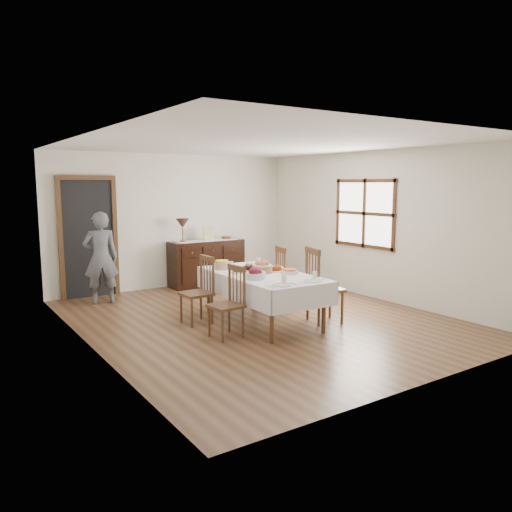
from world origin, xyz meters
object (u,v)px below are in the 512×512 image
chair_left_far (199,289)px  sideboard (207,263)px  table_lamp (182,224)px  chair_right_far (288,277)px  person (101,255)px  chair_right_near (321,285)px  dining_table (262,279)px  chair_left_near (229,301)px

chair_left_far → sideboard: size_ratio=0.65×
chair_left_far → table_lamp: table_lamp is taller
chair_right_far → person: person is taller
chair_left_far → person: 2.20m
sideboard → chair_right_near: bearing=-88.4°
chair_left_far → person: size_ratio=0.59×
chair_right_far → table_lamp: (-0.75, 2.38, 0.75)m
dining_table → chair_left_near: bearing=-154.2°
chair_left_far → chair_right_near: 1.79m
dining_table → chair_left_far: 0.93m
chair_left_near → sideboard: chair_left_near is taller
chair_left_near → chair_left_far: chair_left_far is taller
dining_table → person: bearing=124.6°
chair_left_far → table_lamp: (0.88, 2.39, 0.76)m
chair_left_near → chair_right_near: (1.48, -0.15, 0.08)m
chair_right_far → person: 3.19m
chair_right_far → sideboard: chair_right_far is taller
dining_table → table_lamp: 2.94m
chair_right_far → table_lamp: bearing=33.0°
chair_right_near → chair_right_far: (0.14, 0.98, -0.05)m
dining_table → chair_right_far: size_ratio=2.13×
dining_table → chair_right_near: (0.72, -0.49, -0.08)m
person → table_lamp: (1.71, 0.37, 0.42)m
chair_right_far → person: size_ratio=0.61×
chair_left_near → chair_right_near: bearing=80.3°
dining_table → chair_left_near: 0.85m
person → chair_right_near: bearing=140.1°
chair_left_near → person: bearing=-167.3°
chair_left_far → chair_right_near: (1.50, -0.97, 0.06)m
chair_right_far → sideboard: (-0.23, 2.40, -0.06)m
dining_table → chair_right_far: (0.85, 0.49, -0.13)m
chair_left_far → chair_left_near: bearing=-0.6°
chair_left_near → chair_right_far: size_ratio=0.94×
table_lamp → dining_table: bearing=-92.1°
chair_right_near → person: (-2.32, 2.99, 0.27)m
chair_left_near → table_lamp: 3.41m
chair_left_far → chair_right_near: chair_right_near is taller
chair_left_near → chair_left_far: (-0.02, 0.82, 0.02)m
dining_table → chair_right_far: bearing=31.6°
dining_table → sideboard: bearing=79.7°
chair_left_near → chair_right_far: bearing=113.2°
chair_left_near → chair_left_far: 0.82m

